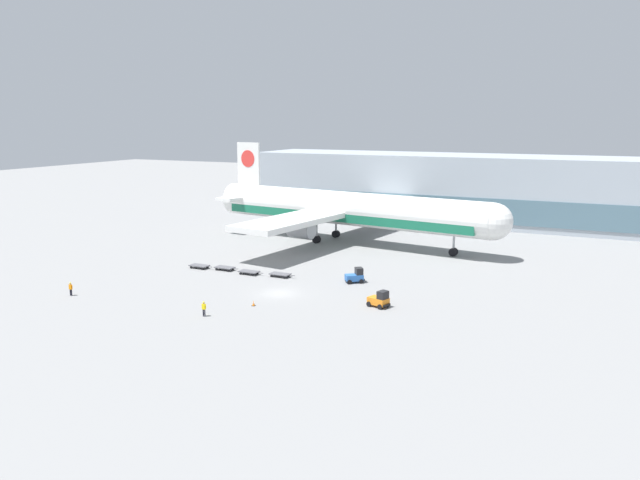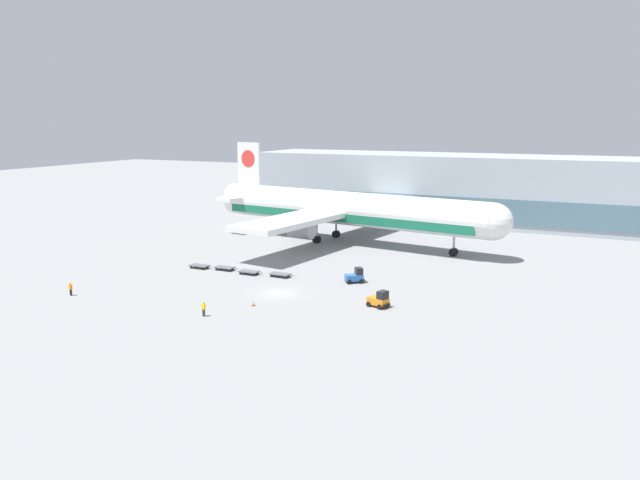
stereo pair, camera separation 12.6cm
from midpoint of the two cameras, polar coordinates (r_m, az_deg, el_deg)
The scene contains 12 objects.
ground_plane at distance 78.07m, azimuth -3.76°, elevation -4.88°, with size 400.00×400.00×0.00m, color gray.
terminal_building at distance 134.91m, azimuth 12.94°, elevation 4.61°, with size 90.00×18.20×14.00m.
airplane_main at distance 108.94m, azimuth 2.06°, elevation 2.81°, with size 57.87×48.65×17.00m.
baggage_tug_foreground at distance 72.40m, azimuth 5.41°, elevation -5.46°, with size 2.75×2.25×2.00m.
baggage_tug_mid at distance 82.82m, azimuth 3.22°, elevation -3.32°, with size 2.80×2.64×2.00m.
baggage_dolly_lead at distance 92.31m, azimuth -11.00°, elevation -2.32°, with size 3.71×1.55×0.48m.
baggage_dolly_second at distance 90.54m, azimuth -8.74°, elevation -2.51°, with size 3.71×1.55×0.48m.
baggage_dolly_third at distance 87.68m, azimuth -6.54°, elevation -2.89°, with size 3.71×1.55×0.48m.
baggage_dolly_trail at distance 85.89m, azimuth -3.70°, elevation -3.14°, with size 3.71×1.55×0.48m.
ground_crew_near at distance 82.49m, azimuth -21.88°, elevation -4.08°, with size 0.57×0.24×1.70m.
ground_crew_far at distance 69.89m, azimuth -10.62°, elevation -6.10°, with size 0.57×0.22×1.71m.
traffic_cone_near at distance 73.14m, azimuth -6.15°, elevation -5.78°, with size 0.40×0.40×0.59m.
Camera 1 is at (36.50, -65.64, 21.30)m, focal length 35.00 mm.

